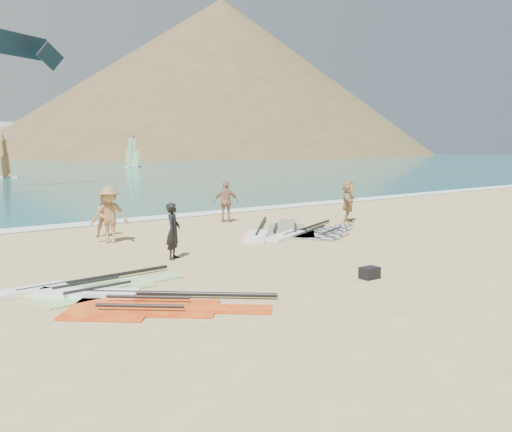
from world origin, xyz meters
TOP-DOWN VIEW (x-y plane):
  - ground at (0.00, 0.00)m, footprint 300.00×300.00m
  - surf_line at (0.00, 12.30)m, footprint 300.00×1.20m
  - headland_main at (85.00, 130.00)m, footprint 143.00×143.00m
  - headland_minor at (120.00, 140.00)m, footprint 70.00×70.00m
  - rig_grey at (2.53, 4.50)m, footprint 5.70×3.59m
  - rig_green at (-7.76, 1.80)m, footprint 5.03×2.02m
  - rig_orange at (1.65, 5.63)m, footprint 5.55×5.24m
  - rig_red at (-7.07, 0.03)m, footprint 4.52×4.71m
  - gear_bag_near at (-1.16, -1.73)m, footprint 0.49×0.36m
  - person_wetsuit at (-3.89, 3.62)m, footprint 0.73×0.73m
  - beachgoer_left at (-3.79, 8.85)m, footprint 0.87×0.72m
  - beachgoer_mid at (-4.26, 7.41)m, footprint 1.49×1.32m
  - beachgoer_back at (2.01, 9.27)m, footprint 1.14×0.97m
  - beachgoer_right at (6.34, 6.03)m, footprint 1.67×1.51m
  - windsurfer_centre at (3.03, 49.37)m, footprint 2.41×2.56m
  - windsurfer_right at (24.66, 65.53)m, footprint 2.70×3.07m
  - kitesurf_kite at (0.13, 34.87)m, footprint 7.35×4.42m

SIDE VIEW (x-z plane):
  - ground at x=0.00m, z-range 0.00..0.00m
  - surf_line at x=0.00m, z-range -0.02..0.02m
  - headland_main at x=85.00m, z-range -22.50..22.50m
  - headland_minor at x=120.00m, z-range -14.00..14.00m
  - rig_green at x=-7.76m, z-range -0.05..0.15m
  - rig_red at x=-7.07m, z-range -0.05..0.15m
  - rig_grey at x=2.53m, z-range -0.05..0.15m
  - rig_orange at x=1.65m, z-range -0.05..0.15m
  - gear_bag_near at x=-1.16m, z-range 0.00..0.31m
  - beachgoer_left at x=-3.79m, z-range 0.00..1.61m
  - person_wetsuit at x=-3.89m, z-range 0.00..1.71m
  - beachgoer_back at x=2.01m, z-range 0.00..1.83m
  - beachgoer_right at x=6.34m, z-range 0.00..1.85m
  - beachgoer_mid at x=-4.26m, z-range 0.00..2.01m
  - windsurfer_centre at x=3.03m, z-range -0.90..3.44m
  - windsurfer_right at x=24.66m, z-range -1.02..3.73m
  - kitesurf_kite at x=0.13m, z-range 9.43..12.04m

